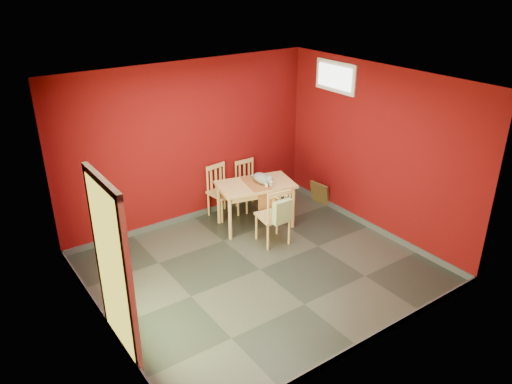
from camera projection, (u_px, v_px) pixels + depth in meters
ground at (260, 269)px, 7.23m from camera, size 4.50×4.50×0.00m
room_shell at (260, 266)px, 7.20m from camera, size 4.50×4.50×4.50m
doorway at (111, 264)px, 5.29m from camera, size 0.06×1.01×2.13m
window at (335, 77)px, 8.16m from camera, size 0.05×0.90×0.50m
outlet_plate at (268, 181)px, 9.42m from camera, size 0.08×0.02×0.12m
dining_table at (256, 189)px, 8.18m from camera, size 1.36×0.98×0.77m
table_runner at (260, 189)px, 8.08m from camera, size 0.46×0.72×0.33m
chair_far_left at (221, 190)px, 8.61m from camera, size 0.48×0.48×0.92m
chair_far_right at (248, 184)px, 8.91m from camera, size 0.42×0.42×0.88m
chair_near at (274, 215)px, 7.72m from camera, size 0.50×0.50×0.95m
tote_bag at (282, 212)px, 7.47m from camera, size 0.31×0.18×0.43m
cat at (262, 177)px, 8.11m from camera, size 0.28×0.48×0.23m
picture_frame at (320, 193)px, 9.15m from camera, size 0.18×0.41×0.40m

